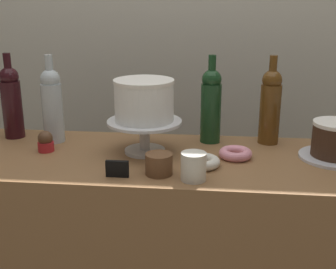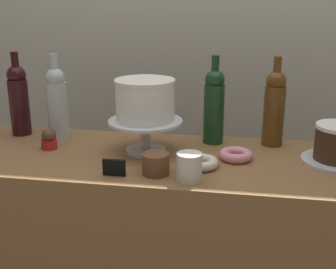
% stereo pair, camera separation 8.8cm
% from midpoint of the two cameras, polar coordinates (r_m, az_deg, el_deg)
% --- Properties ---
extents(back_wall, '(6.00, 0.05, 2.60)m').
position_cam_midpoint_polar(back_wall, '(2.23, 1.18, 14.78)').
color(back_wall, '#BCB7A8').
rests_on(back_wall, ground_plane).
extents(display_counter, '(1.56, 0.52, 0.89)m').
position_cam_midpoint_polar(display_counter, '(1.69, -1.56, -17.15)').
color(display_counter, brown).
rests_on(display_counter, ground_plane).
extents(cake_stand_pedestal, '(0.26, 0.26, 0.12)m').
position_cam_midpoint_polar(cake_stand_pedestal, '(1.51, -4.76, 0.52)').
color(cake_stand_pedestal, silver).
rests_on(cake_stand_pedestal, display_counter).
extents(white_layer_cake, '(0.21, 0.21, 0.14)m').
position_cam_midpoint_polar(white_layer_cake, '(1.48, -4.86, 4.49)').
color(white_layer_cake, white).
rests_on(white_layer_cake, cake_stand_pedestal).
extents(silver_serving_platter, '(0.23, 0.23, 0.01)m').
position_cam_midpoint_polar(silver_serving_platter, '(1.56, 19.42, -2.82)').
color(silver_serving_platter, silver).
rests_on(silver_serving_platter, display_counter).
extents(chocolate_round_cake, '(0.16, 0.16, 0.12)m').
position_cam_midpoint_polar(chocolate_round_cake, '(1.54, 19.66, -0.57)').
color(chocolate_round_cake, '#3D2619').
rests_on(chocolate_round_cake, silver_serving_platter).
extents(wine_bottle_green, '(0.08, 0.08, 0.33)m').
position_cam_midpoint_polar(wine_bottle_green, '(1.61, 4.09, 3.96)').
color(wine_bottle_green, '#193D1E').
rests_on(wine_bottle_green, display_counter).
extents(wine_bottle_amber, '(0.08, 0.08, 0.33)m').
position_cam_midpoint_polar(wine_bottle_amber, '(1.63, 11.76, 3.78)').
color(wine_bottle_amber, '#5B3814').
rests_on(wine_bottle_amber, display_counter).
extents(wine_bottle_clear, '(0.08, 0.08, 0.33)m').
position_cam_midpoint_polar(wine_bottle_clear, '(1.68, -16.42, 3.83)').
color(wine_bottle_clear, '#B2BCC1').
rests_on(wine_bottle_clear, display_counter).
extents(wine_bottle_dark_red, '(0.08, 0.08, 0.33)m').
position_cam_midpoint_polar(wine_bottle_dark_red, '(1.78, -21.18, 4.14)').
color(wine_bottle_dark_red, black).
rests_on(wine_bottle_dark_red, display_counter).
extents(cupcake_chocolate, '(0.06, 0.06, 0.07)m').
position_cam_midpoint_polar(cupcake_chocolate, '(1.60, -17.28, -0.93)').
color(cupcake_chocolate, red).
rests_on(cupcake_chocolate, display_counter).
extents(donut_pink, '(0.11, 0.11, 0.03)m').
position_cam_midpoint_polar(donut_pink, '(1.48, 7.16, -2.50)').
color(donut_pink, pink).
rests_on(donut_pink, display_counter).
extents(donut_sugar, '(0.11, 0.11, 0.03)m').
position_cam_midpoint_polar(donut_sugar, '(1.40, 2.77, -3.61)').
color(donut_sugar, silver).
rests_on(donut_sugar, display_counter).
extents(cookie_stack, '(0.08, 0.08, 0.07)m').
position_cam_midpoint_polar(cookie_stack, '(1.33, -3.10, -3.91)').
color(cookie_stack, brown).
rests_on(cookie_stack, display_counter).
extents(price_sign_chalkboard, '(0.07, 0.01, 0.05)m').
position_cam_midpoint_polar(price_sign_chalkboard, '(1.33, -8.57, -4.50)').
color(price_sign_chalkboard, black).
rests_on(price_sign_chalkboard, display_counter).
extents(coffee_cup_ceramic, '(0.08, 0.08, 0.08)m').
position_cam_midpoint_polar(coffee_cup_ceramic, '(1.29, 1.40, -4.23)').
color(coffee_cup_ceramic, silver).
rests_on(coffee_cup_ceramic, display_counter).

